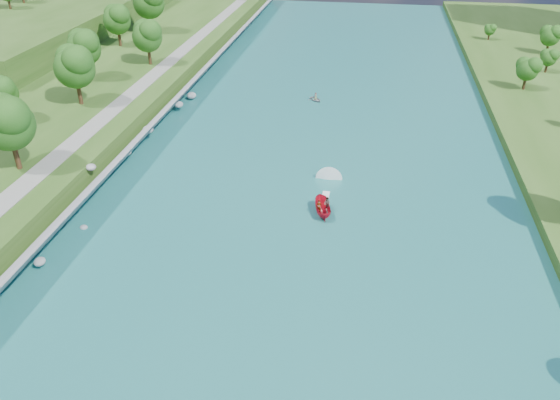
# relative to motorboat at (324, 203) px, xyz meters

# --- Properties ---
(ground) EXTENTS (260.00, 260.00, 0.00)m
(ground) POSITION_rel_motorboat_xyz_m (-2.69, -12.35, -0.88)
(ground) COLOR #2D5119
(ground) RESTS_ON ground
(river_water) EXTENTS (55.00, 240.00, 0.10)m
(river_water) POSITION_rel_motorboat_xyz_m (-2.69, 7.65, -0.83)
(river_water) COLOR #1B5F67
(river_water) RESTS_ON ground
(ridge_west) EXTENTS (60.00, 120.00, 9.00)m
(ridge_west) POSITION_rel_motorboat_xyz_m (-85.19, 82.65, 3.62)
(ridge_west) COLOR #2D5119
(ridge_west) RESTS_ON ground
(riprap_bank) EXTENTS (4.44, 236.00, 4.06)m
(riprap_bank) POSITION_rel_motorboat_xyz_m (-28.55, 6.82, 0.92)
(riprap_bank) COLOR slate
(riprap_bank) RESTS_ON ground
(riverside_path) EXTENTS (3.00, 200.00, 0.10)m
(riverside_path) POSITION_rel_motorboat_xyz_m (-35.19, 7.65, 2.67)
(riverside_path) COLOR gray
(riverside_path) RESTS_ON berm_west
(motorboat) EXTENTS (3.60, 19.22, 2.06)m
(motorboat) POSITION_rel_motorboat_xyz_m (0.00, 0.00, 0.00)
(motorboat) COLOR red
(motorboat) RESTS_ON river_water
(raft) EXTENTS (3.37, 3.41, 1.47)m
(raft) POSITION_rel_motorboat_xyz_m (-5.14, 37.08, -0.44)
(raft) COLOR gray
(raft) RESTS_ON river_water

